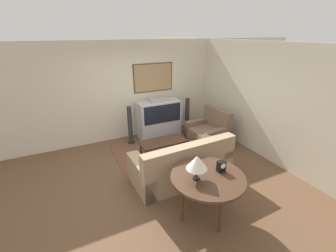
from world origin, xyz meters
name	(u,v)px	position (x,y,z in m)	size (l,w,h in m)	color
ground_plane	(159,172)	(0.00, 0.00, 0.00)	(12.00, 12.00, 0.00)	brown
wall_back	(128,91)	(0.01, 2.13, 1.36)	(12.00, 0.10, 2.70)	beige
wall_right	(256,99)	(2.63, 0.00, 1.35)	(0.06, 12.00, 2.70)	beige
area_rug	(159,155)	(0.30, 0.66, 0.01)	(2.06, 1.82, 0.01)	brown
tv	(159,119)	(0.77, 1.72, 0.55)	(1.22, 0.53, 1.16)	#B7B7BC
couch	(182,165)	(0.34, -0.42, 0.32)	(2.04, 1.04, 0.95)	#9E8466
armchair	(208,133)	(1.80, 0.70, 0.31)	(0.91, 1.02, 0.96)	brown
coffee_table	(163,142)	(0.39, 0.61, 0.37)	(1.13, 0.50, 0.41)	#472D1E
console_table	(208,180)	(0.19, -1.50, 0.72)	(1.18, 1.18, 0.79)	#472D1E
table_lamp	(197,162)	(-0.01, -1.47, 1.08)	(0.32, 0.32, 0.41)	black
mantel_clock	(221,166)	(0.46, -1.47, 0.88)	(0.13, 0.10, 0.18)	black
speaker_tower_left	(130,126)	(-0.12, 1.64, 0.50)	(0.21, 0.21, 1.06)	black
speaker_tower_right	(187,116)	(1.67, 1.64, 0.50)	(0.21, 0.21, 1.06)	black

